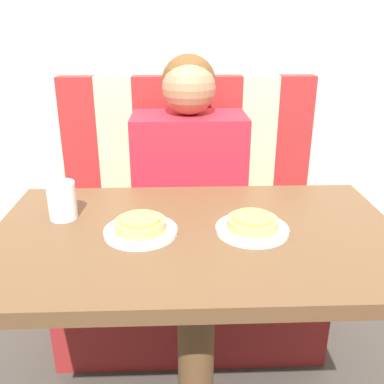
{
  "coord_description": "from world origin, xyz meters",
  "views": [
    {
      "loc": [
        -0.05,
        -0.93,
        1.23
      ],
      "look_at": [
        0.0,
        0.29,
        0.74
      ],
      "focal_mm": 40.0,
      "sensor_mm": 36.0,
      "label": 1
    }
  ],
  "objects_px": {
    "plate_left": "(141,231)",
    "plate_right": "(252,229)",
    "pizza_left": "(140,224)",
    "drinking_cup": "(62,201)",
    "pizza_right": "(252,222)",
    "person": "(189,159)"
  },
  "relations": [
    {
      "from": "plate_left",
      "to": "plate_right",
      "type": "bearing_deg",
      "value": 0.0
    },
    {
      "from": "pizza_left",
      "to": "drinking_cup",
      "type": "distance_m",
      "value": 0.23
    },
    {
      "from": "plate_left",
      "to": "pizza_right",
      "type": "xyz_separation_m",
      "value": [
        0.27,
        0.0,
        0.02
      ]
    },
    {
      "from": "plate_left",
      "to": "plate_right",
      "type": "height_order",
      "value": "same"
    },
    {
      "from": "pizza_left",
      "to": "pizza_right",
      "type": "height_order",
      "value": "same"
    },
    {
      "from": "drinking_cup",
      "to": "plate_right",
      "type": "bearing_deg",
      "value": -11.57
    },
    {
      "from": "pizza_right",
      "to": "drinking_cup",
      "type": "height_order",
      "value": "drinking_cup"
    },
    {
      "from": "person",
      "to": "plate_left",
      "type": "bearing_deg",
      "value": -102.74
    },
    {
      "from": "plate_right",
      "to": "drinking_cup",
      "type": "distance_m",
      "value": 0.48
    },
    {
      "from": "plate_left",
      "to": "pizza_left",
      "type": "distance_m",
      "value": 0.02
    },
    {
      "from": "person",
      "to": "pizza_right",
      "type": "height_order",
      "value": "person"
    },
    {
      "from": "plate_left",
      "to": "plate_right",
      "type": "relative_size",
      "value": 1.0
    },
    {
      "from": "pizza_left",
      "to": "pizza_right",
      "type": "distance_m",
      "value": 0.27
    },
    {
      "from": "person",
      "to": "plate_right",
      "type": "relative_size",
      "value": 3.92
    },
    {
      "from": "plate_left",
      "to": "drinking_cup",
      "type": "distance_m",
      "value": 0.23
    },
    {
      "from": "plate_left",
      "to": "pizza_right",
      "type": "height_order",
      "value": "pizza_right"
    },
    {
      "from": "plate_left",
      "to": "pizza_left",
      "type": "height_order",
      "value": "pizza_left"
    },
    {
      "from": "drinking_cup",
      "to": "pizza_left",
      "type": "bearing_deg",
      "value": -25.27
    },
    {
      "from": "plate_left",
      "to": "pizza_right",
      "type": "bearing_deg",
      "value": 0.0
    },
    {
      "from": "person",
      "to": "plate_right",
      "type": "bearing_deg",
      "value": -77.26
    },
    {
      "from": "pizza_right",
      "to": "drinking_cup",
      "type": "distance_m",
      "value": 0.48
    },
    {
      "from": "person",
      "to": "pizza_left",
      "type": "relative_size",
      "value": 5.58
    }
  ]
}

